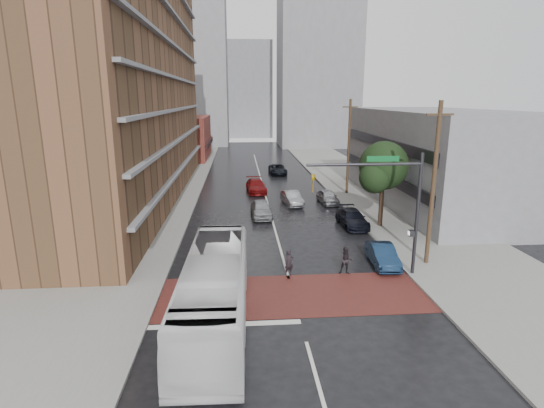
{
  "coord_description": "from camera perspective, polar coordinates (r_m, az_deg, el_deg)",
  "views": [
    {
      "loc": [
        -2.71,
        -19.93,
        10.14
      ],
      "look_at": [
        -0.67,
        6.37,
        3.5
      ],
      "focal_mm": 28.0,
      "sensor_mm": 36.0,
      "label": 1
    }
  ],
  "objects": [
    {
      "name": "ground",
      "position": [
        22.52,
        3.02,
        -12.65
      ],
      "size": [
        160.0,
        160.0,
        0.0
      ],
      "primitive_type": "plane",
      "color": "black",
      "rests_on": "ground"
    },
    {
      "name": "crosswalk",
      "position": [
        22.96,
        2.86,
        -12.07
      ],
      "size": [
        14.0,
        5.0,
        0.02
      ],
      "primitive_type": "cube",
      "color": "maroon",
      "rests_on": "ground"
    },
    {
      "name": "sidewalk_west",
      "position": [
        46.87,
        -15.15,
        1.23
      ],
      "size": [
        9.0,
        90.0,
        0.15
      ],
      "primitive_type": "cube",
      "color": "gray",
      "rests_on": "ground"
    },
    {
      "name": "sidewalk_east",
      "position": [
        48.19,
        12.82,
        1.71
      ],
      "size": [
        9.0,
        90.0,
        0.15
      ],
      "primitive_type": "cube",
      "color": "gray",
      "rests_on": "ground"
    },
    {
      "name": "apartment_block",
      "position": [
        45.52,
        -19.82,
        18.2
      ],
      "size": [
        10.0,
        44.0,
        28.0
      ],
      "primitive_type": "cube",
      "color": "brown",
      "rests_on": "ground"
    },
    {
      "name": "storefront_west",
      "position": [
        74.81,
        -11.7,
        8.74
      ],
      "size": [
        8.0,
        16.0,
        7.0
      ],
      "primitive_type": "cube",
      "color": "maroon",
      "rests_on": "ground"
    },
    {
      "name": "building_east",
      "position": [
        44.67,
        21.18,
        5.92
      ],
      "size": [
        11.0,
        26.0,
        9.0
      ],
      "primitive_type": "cube",
      "color": "gray",
      "rests_on": "ground"
    },
    {
      "name": "distant_tower_west",
      "position": [
        98.75,
        -11.53,
        17.25
      ],
      "size": [
        18.0,
        16.0,
        32.0
      ],
      "primitive_type": "cube",
      "color": "gray",
      "rests_on": "ground"
    },
    {
      "name": "distant_tower_east",
      "position": [
        93.77,
        6.16,
        18.85
      ],
      "size": [
        16.0,
        14.0,
        36.0
      ],
      "primitive_type": "cube",
      "color": "gray",
      "rests_on": "ground"
    },
    {
      "name": "distant_tower_center",
      "position": [
        114.98,
        -3.21,
        15.03
      ],
      "size": [
        12.0,
        10.0,
        24.0
      ],
      "primitive_type": "cube",
      "color": "gray",
      "rests_on": "ground"
    },
    {
      "name": "street_tree",
      "position": [
        34.31,
        14.77,
        4.59
      ],
      "size": [
        4.2,
        4.1,
        6.9
      ],
      "color": "#332319",
      "rests_on": "ground"
    },
    {
      "name": "signal_mast",
      "position": [
        24.61,
        16.03,
        0.88
      ],
      "size": [
        6.5,
        0.3,
        7.2
      ],
      "color": "#2D2D33",
      "rests_on": "ground"
    },
    {
      "name": "utility_pole_near",
      "position": [
        27.02,
        20.88,
        2.53
      ],
      "size": [
        1.6,
        0.26,
        10.0
      ],
      "color": "#473321",
      "rests_on": "ground"
    },
    {
      "name": "utility_pole_far",
      "position": [
        45.69,
        10.26,
        7.62
      ],
      "size": [
        1.6,
        0.26,
        10.0
      ],
      "color": "#473321",
      "rests_on": "ground"
    },
    {
      "name": "transit_bus",
      "position": [
        19.81,
        -7.68,
        -11.42
      ],
      "size": [
        3.06,
        11.84,
        3.28
      ],
      "primitive_type": "imported",
      "rotation": [
        0.0,
        0.0,
        -0.03
      ],
      "color": "white",
      "rests_on": "ground"
    },
    {
      "name": "pedestrian_a",
      "position": [
        24.92,
        2.3,
        -7.92
      ],
      "size": [
        0.68,
        0.58,
        1.58
      ],
      "primitive_type": "imported",
      "rotation": [
        0.0,
        0.0,
        0.41
      ],
      "color": "black",
      "rests_on": "ground"
    },
    {
      "name": "pedestrian_b",
      "position": [
        25.5,
        9.93,
        -7.49
      ],
      "size": [
        0.95,
        0.82,
        1.68
      ],
      "primitive_type": "imported",
      "rotation": [
        0.0,
        0.0,
        -0.26
      ],
      "color": "black",
      "rests_on": "ground"
    },
    {
      "name": "car_travel_a",
      "position": [
        36.87,
        -1.47,
        -0.65
      ],
      "size": [
        1.9,
        4.4,
        1.48
      ],
      "primitive_type": "imported",
      "rotation": [
        0.0,
        0.0,
        0.04
      ],
      "color": "#9DA0A5",
      "rests_on": "ground"
    },
    {
      "name": "car_travel_b",
      "position": [
        41.09,
        2.7,
        0.79
      ],
      "size": [
        2.0,
        4.25,
        1.35
      ],
      "primitive_type": "imported",
      "rotation": [
        0.0,
        0.0,
        0.15
      ],
      "color": "#A0A2A7",
      "rests_on": "ground"
    },
    {
      "name": "car_travel_c",
      "position": [
        46.6,
        -2.16,
        2.44
      ],
      "size": [
        2.35,
        5.04,
        1.42
      ],
      "primitive_type": "imported",
      "rotation": [
        0.0,
        0.0,
        0.07
      ],
      "color": "maroon",
      "rests_on": "ground"
    },
    {
      "name": "suv_travel",
      "position": [
        57.79,
        0.78,
        4.69
      ],
      "size": [
        2.33,
        4.86,
        1.34
      ],
      "primitive_type": "imported",
      "rotation": [
        0.0,
        0.0,
        0.02
      ],
      "color": "black",
      "rests_on": "ground"
    },
    {
      "name": "car_parked_near",
      "position": [
        27.34,
        14.64,
        -6.66
      ],
      "size": [
        1.6,
        4.02,
        1.3
      ],
      "primitive_type": "imported",
      "rotation": [
        0.0,
        0.0,
        -0.06
      ],
      "color": "#132845",
      "rests_on": "ground"
    },
    {
      "name": "car_parked_mid",
      "position": [
        34.85,
        10.72,
        -1.89
      ],
      "size": [
        2.08,
        4.7,
        1.34
      ],
      "primitive_type": "imported",
      "rotation": [
        0.0,
        0.0,
        0.05
      ],
      "color": "black",
      "rests_on": "ground"
    },
    {
      "name": "car_parked_far",
      "position": [
        41.97,
        7.49,
        0.97
      ],
      "size": [
        1.93,
        4.1,
        1.36
      ],
      "primitive_type": "imported",
      "rotation": [
        0.0,
        0.0,
        0.08
      ],
      "color": "#A0A2A8",
      "rests_on": "ground"
    }
  ]
}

